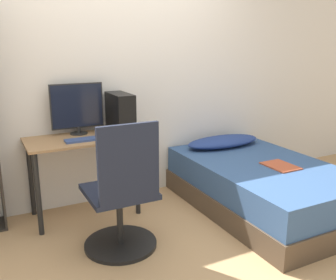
% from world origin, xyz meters
% --- Properties ---
extents(ground_plane, '(14.00, 14.00, 0.00)m').
position_xyz_m(ground_plane, '(0.00, 0.00, 0.00)').
color(ground_plane, tan).
extents(wall_back, '(8.00, 0.05, 2.50)m').
position_xyz_m(wall_back, '(0.00, 1.33, 1.25)').
color(wall_back, silver).
rests_on(wall_back, ground_plane).
extents(desk, '(0.99, 0.53, 0.75)m').
position_xyz_m(desk, '(-0.44, 1.04, 0.61)').
color(desk, '#997047').
rests_on(desk, ground_plane).
extents(office_chair, '(0.58, 0.58, 1.05)m').
position_xyz_m(office_chair, '(-0.35, 0.28, 0.40)').
color(office_chair, black).
rests_on(office_chair, ground_plane).
extents(bed, '(1.15, 1.84, 0.46)m').
position_xyz_m(bed, '(1.12, 0.39, 0.23)').
color(bed, '#4C3D2D').
rests_on(bed, ground_plane).
extents(pillow, '(0.88, 0.36, 0.11)m').
position_xyz_m(pillow, '(1.12, 1.05, 0.52)').
color(pillow, navy).
rests_on(pillow, bed).
extents(magazine, '(0.24, 0.32, 0.01)m').
position_xyz_m(magazine, '(1.19, 0.24, 0.47)').
color(magazine, '#B24C2D').
rests_on(magazine, bed).
extents(monitor, '(0.49, 0.16, 0.47)m').
position_xyz_m(monitor, '(-0.42, 1.21, 1.00)').
color(monitor, black).
rests_on(monitor, desk).
extents(keyboard, '(0.43, 0.11, 0.02)m').
position_xyz_m(keyboard, '(-0.39, 0.94, 0.76)').
color(keyboard, '#33477A').
rests_on(keyboard, desk).
extents(pc_tower, '(0.17, 0.40, 0.37)m').
position_xyz_m(pc_tower, '(-0.05, 1.09, 0.93)').
color(pc_tower, black).
rests_on(pc_tower, desk).
extents(mouse, '(0.06, 0.09, 0.02)m').
position_xyz_m(mouse, '(-0.13, 0.94, 0.76)').
color(mouse, silver).
rests_on(mouse, desk).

